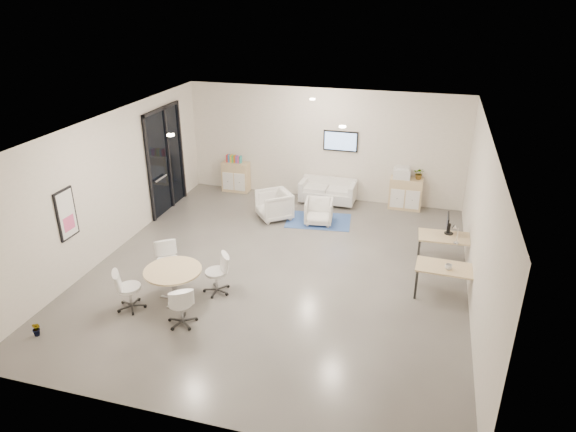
% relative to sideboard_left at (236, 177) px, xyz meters
% --- Properties ---
extents(room_shell, '(9.60, 10.60, 4.80)m').
position_rel_sideboard_left_xyz_m(room_shell, '(2.63, -4.27, 1.15)').
color(room_shell, '#54514C').
rests_on(room_shell, ground).
extents(glass_door, '(0.09, 1.90, 2.85)m').
position_rel_sideboard_left_xyz_m(glass_door, '(-1.33, -1.76, 1.05)').
color(glass_door, black).
rests_on(glass_door, room_shell).
extents(artwork, '(0.05, 0.54, 1.04)m').
position_rel_sideboard_left_xyz_m(artwork, '(-1.34, -5.87, 1.10)').
color(artwork, black).
rests_on(artwork, room_shell).
extents(wall_tv, '(0.98, 0.06, 0.58)m').
position_rel_sideboard_left_xyz_m(wall_tv, '(3.13, 0.20, 1.30)').
color(wall_tv, black).
rests_on(wall_tv, room_shell).
extents(ceiling_spots, '(3.14, 4.14, 0.03)m').
position_rel_sideboard_left_xyz_m(ceiling_spots, '(2.43, -3.43, 2.73)').
color(ceiling_spots, '#FFEAC6').
rests_on(ceiling_spots, room_shell).
extents(sideboard_left, '(0.80, 0.42, 0.90)m').
position_rel_sideboard_left_xyz_m(sideboard_left, '(0.00, 0.00, 0.00)').
color(sideboard_left, '#D5B680').
rests_on(sideboard_left, room_shell).
extents(sideboard_right, '(0.89, 0.43, 0.89)m').
position_rel_sideboard_left_xyz_m(sideboard_right, '(5.06, -0.01, -0.00)').
color(sideboard_right, '#D5B680').
rests_on(sideboard_right, room_shell).
extents(books, '(0.47, 0.14, 0.22)m').
position_rel_sideboard_left_xyz_m(books, '(-0.04, 0.00, 0.56)').
color(books, red).
rests_on(books, sideboard_left).
extents(printer, '(0.47, 0.40, 0.33)m').
position_rel_sideboard_left_xyz_m(printer, '(4.91, -0.00, 0.60)').
color(printer, white).
rests_on(printer, sideboard_right).
extents(loveseat, '(1.57, 0.81, 0.58)m').
position_rel_sideboard_left_xyz_m(loveseat, '(2.89, -0.16, -0.13)').
color(loveseat, white).
rests_on(loveseat, room_shell).
extents(blue_rug, '(1.81, 1.32, 0.01)m').
position_rel_sideboard_left_xyz_m(blue_rug, '(2.91, -1.51, -0.44)').
color(blue_rug, '#2C5186').
rests_on(blue_rug, room_shell).
extents(armchair_left, '(1.11, 1.11, 0.84)m').
position_rel_sideboard_left_xyz_m(armchair_left, '(1.72, -1.66, -0.03)').
color(armchair_left, white).
rests_on(armchair_left, room_shell).
extents(armchair_right, '(0.77, 0.74, 0.72)m').
position_rel_sideboard_left_xyz_m(armchair_right, '(2.94, -1.63, -0.09)').
color(armchair_right, white).
rests_on(armchair_right, room_shell).
extents(desk_rear, '(1.33, 0.71, 0.68)m').
position_rel_sideboard_left_xyz_m(desk_rear, '(6.18, -2.98, 0.16)').
color(desk_rear, '#D5B680').
rests_on(desk_rear, room_shell).
extents(desk_front, '(1.29, 0.68, 0.66)m').
position_rel_sideboard_left_xyz_m(desk_front, '(6.17, -4.37, 0.14)').
color(desk_front, '#D5B680').
rests_on(desk_front, room_shell).
extents(monitor, '(0.20, 0.50, 0.44)m').
position_rel_sideboard_left_xyz_m(monitor, '(6.14, -2.83, 0.46)').
color(monitor, black).
rests_on(monitor, desk_rear).
extents(round_table, '(1.13, 1.13, 0.69)m').
position_rel_sideboard_left_xyz_m(round_table, '(0.98, -5.97, 0.15)').
color(round_table, '#D5B680').
rests_on(round_table, room_shell).
extents(meeting_chairs, '(2.19, 2.19, 0.82)m').
position_rel_sideboard_left_xyz_m(meeting_chairs, '(0.98, -5.97, -0.04)').
color(meeting_chairs, white).
rests_on(meeting_chairs, room_shell).
extents(plant_cabinet, '(0.35, 0.38, 0.26)m').
position_rel_sideboard_left_xyz_m(plant_cabinet, '(5.37, 0.02, 0.57)').
color(plant_cabinet, '#3F7F3F').
rests_on(plant_cabinet, sideboard_right).
extents(plant_floor, '(0.18, 0.31, 0.13)m').
position_rel_sideboard_left_xyz_m(plant_floor, '(-0.86, -7.70, -0.38)').
color(plant_floor, '#3F7F3F').
rests_on(plant_floor, room_shell).
extents(cup, '(0.14, 0.11, 0.14)m').
position_rel_sideboard_left_xyz_m(cup, '(6.16, -4.45, 0.28)').
color(cup, white).
rests_on(cup, desk_front).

